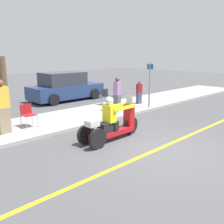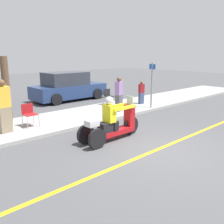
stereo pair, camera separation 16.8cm
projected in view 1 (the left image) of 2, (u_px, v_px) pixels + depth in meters
ground_plane at (159, 149)px, 7.34m from camera, size 60.00×60.00×0.00m
lane_stripe at (150, 153)px, 7.04m from camera, size 24.00×0.12×0.01m
sidewalk_strip at (69, 118)px, 10.55m from camera, size 28.00×2.80×0.12m
motorcycle_trike at (112, 124)px, 7.99m from camera, size 2.37×0.66×1.44m
spectator_by_tree at (139, 93)px, 13.22m from camera, size 0.31×0.22×1.21m
spectator_end_of_line at (4, 105)px, 9.07m from camera, size 0.43×0.33×1.60m
spectator_mid_group at (117, 95)px, 11.48m from camera, size 0.42×0.32×1.57m
spectator_far_back at (2, 108)px, 8.21m from camera, size 0.45×0.30×1.80m
folding_chair_curbside at (28, 113)px, 9.06m from camera, size 0.46×0.46×0.82m
folding_chair_set_back at (106, 95)px, 12.92m from camera, size 0.48×0.48×0.82m
parked_car_lot_left at (65, 87)px, 14.79m from camera, size 4.39×2.04×1.67m
tree_trunk at (4, 90)px, 9.60m from camera, size 0.28×0.28×2.52m
street_sign at (150, 83)px, 12.14m from camera, size 0.08×0.36×2.20m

